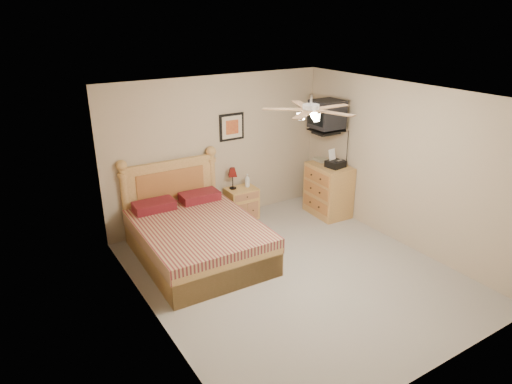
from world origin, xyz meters
The scene contains 17 objects.
floor centered at (0.00, 0.00, 0.00)m, with size 4.50×4.50×0.00m, color gray.
ceiling centered at (0.00, 0.00, 2.50)m, with size 4.00×4.50×0.04m, color white.
wall_back centered at (0.00, 2.25, 1.25)m, with size 4.00×0.04×2.50m, color tan.
wall_front centered at (0.00, -2.25, 1.25)m, with size 4.00×0.04×2.50m, color tan.
wall_left centered at (-2.00, 0.00, 1.25)m, with size 0.04×4.50×2.50m, color tan.
wall_right centered at (2.00, 0.00, 1.25)m, with size 0.04×4.50×2.50m, color tan.
bed centered at (-0.95, 1.12, 0.68)m, with size 1.61×2.12×1.37m, color #B18746, non-canonical shape.
nightstand centered at (0.32, 2.00, 0.28)m, with size 0.52×0.39×0.57m, color #BB8743.
table_lamp centered at (0.19, 2.08, 0.75)m, with size 0.20×0.20×0.38m, color #570C08, non-canonical shape.
lotion_bottle centered at (0.44, 2.02, 0.68)m, with size 0.09×0.09×0.24m, color silver.
framed_picture centered at (0.27, 2.23, 1.62)m, with size 0.46×0.04×0.46m, color black.
dresser centered at (1.73, 1.34, 0.46)m, with size 0.55×0.79×0.93m, color #9D6E45.
fax_machine centered at (1.75, 1.22, 1.08)m, with size 0.28×0.30×0.30m, color black, non-canonical shape.
magazine_lower centered at (1.65, 1.61, 0.94)m, with size 0.18×0.24×0.02m, color #AEA389.
magazine_upper centered at (1.68, 1.62, 0.96)m, with size 0.19×0.25×0.02m, color #9E967A.
wall_tv centered at (1.75, 1.34, 1.81)m, with size 0.56×0.46×0.58m, color black, non-canonical shape.
ceiling_fan centered at (0.00, -0.20, 2.36)m, with size 1.14×1.14×0.28m, color silver, non-canonical shape.
Camera 1 is at (-3.41, -4.41, 3.44)m, focal length 32.00 mm.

